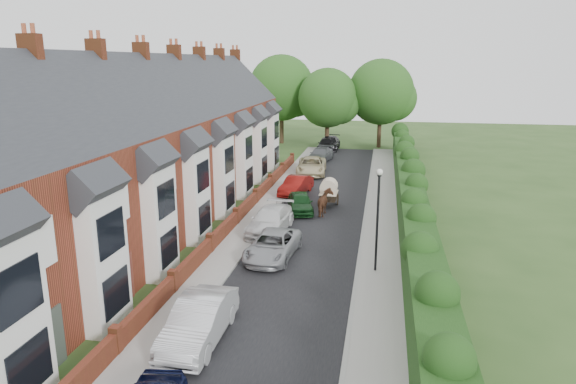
{
  "coord_description": "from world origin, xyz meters",
  "views": [
    {
      "loc": [
        3.49,
        -19.65,
        10.0
      ],
      "look_at": [
        -2.1,
        10.32,
        2.2
      ],
      "focal_mm": 32.0,
      "sensor_mm": 36.0,
      "label": 1
    }
  ],
  "objects_px": {
    "car_silver_b": "(273,245)",
    "lamppost": "(378,207)",
    "car_green": "(300,202)",
    "horse_cart": "(329,191)",
    "car_red": "(296,185)",
    "car_black": "(327,144)",
    "car_white": "(270,221)",
    "horse": "(325,203)",
    "car_silver_a": "(199,321)",
    "car_beige": "(311,166)",
    "car_grey": "(320,155)"
  },
  "relations": [
    {
      "from": "car_silver_b",
      "to": "car_red",
      "type": "height_order",
      "value": "car_red"
    },
    {
      "from": "car_silver_b",
      "to": "horse",
      "type": "distance_m",
      "value": 8.25
    },
    {
      "from": "car_silver_b",
      "to": "car_green",
      "type": "bearing_deg",
      "value": 93.94
    },
    {
      "from": "car_green",
      "to": "car_black",
      "type": "relative_size",
      "value": 0.89
    },
    {
      "from": "car_green",
      "to": "horse_cart",
      "type": "relative_size",
      "value": 1.41
    },
    {
      "from": "car_silver_b",
      "to": "car_beige",
      "type": "xyz_separation_m",
      "value": [
        -0.88,
        20.67,
        0.1
      ]
    },
    {
      "from": "car_green",
      "to": "car_black",
      "type": "xyz_separation_m",
      "value": [
        -1.02,
        25.07,
        0.09
      ]
    },
    {
      "from": "car_silver_b",
      "to": "lamppost",
      "type": "bearing_deg",
      "value": -6.3
    },
    {
      "from": "car_white",
      "to": "horse_cart",
      "type": "distance_m",
      "value": 6.89
    },
    {
      "from": "car_red",
      "to": "car_black",
      "type": "relative_size",
      "value": 0.95
    },
    {
      "from": "car_grey",
      "to": "car_silver_b",
      "type": "bearing_deg",
      "value": -79.77
    },
    {
      "from": "car_green",
      "to": "car_black",
      "type": "bearing_deg",
      "value": 78.52
    },
    {
      "from": "car_beige",
      "to": "lamppost",
      "type": "bearing_deg",
      "value": -78.69
    },
    {
      "from": "car_silver_b",
      "to": "car_beige",
      "type": "height_order",
      "value": "car_beige"
    },
    {
      "from": "lamppost",
      "to": "car_silver_b",
      "type": "bearing_deg",
      "value": 169.35
    },
    {
      "from": "car_green",
      "to": "car_red",
      "type": "distance_m",
      "value": 4.79
    },
    {
      "from": "car_green",
      "to": "car_silver_b",
      "type": "bearing_deg",
      "value": -104.22
    },
    {
      "from": "horse_cart",
      "to": "car_grey",
      "type": "bearing_deg",
      "value": 99.01
    },
    {
      "from": "lamppost",
      "to": "car_silver_a",
      "type": "distance_m",
      "value": 10.12
    },
    {
      "from": "lamppost",
      "to": "car_red",
      "type": "xyz_separation_m",
      "value": [
        -6.34,
        14.2,
        -2.6
      ]
    },
    {
      "from": "car_silver_b",
      "to": "car_green",
      "type": "distance_m",
      "value": 8.53
    },
    {
      "from": "car_grey",
      "to": "horse_cart",
      "type": "relative_size",
      "value": 1.71
    },
    {
      "from": "lamppost",
      "to": "car_grey",
      "type": "relative_size",
      "value": 1.08
    },
    {
      "from": "car_white",
      "to": "horse_cart",
      "type": "bearing_deg",
      "value": 69.21
    },
    {
      "from": "car_red",
      "to": "horse_cart",
      "type": "bearing_deg",
      "value": -35.05
    },
    {
      "from": "car_silver_b",
      "to": "car_red",
      "type": "bearing_deg",
      "value": 98.81
    },
    {
      "from": "car_silver_b",
      "to": "horse_cart",
      "type": "bearing_deg",
      "value": 84.29
    },
    {
      "from": "car_red",
      "to": "horse",
      "type": "xyz_separation_m",
      "value": [
        2.84,
        -5.15,
        0.16
      ]
    },
    {
      "from": "car_silver_b",
      "to": "car_grey",
      "type": "distance_m",
      "value": 26.88
    },
    {
      "from": "car_silver_b",
      "to": "car_white",
      "type": "relative_size",
      "value": 0.94
    },
    {
      "from": "car_white",
      "to": "car_beige",
      "type": "relative_size",
      "value": 0.92
    },
    {
      "from": "car_black",
      "to": "horse_cart",
      "type": "bearing_deg",
      "value": -81.58
    },
    {
      "from": "car_red",
      "to": "car_beige",
      "type": "height_order",
      "value": "car_beige"
    },
    {
      "from": "lamppost",
      "to": "car_black",
      "type": "xyz_separation_m",
      "value": [
        -6.27,
        34.6,
        -2.54
      ]
    },
    {
      "from": "car_silver_a",
      "to": "car_black",
      "type": "xyz_separation_m",
      "value": [
        -0.05,
        42.18,
        -0.04
      ]
    },
    {
      "from": "car_silver_a",
      "to": "horse",
      "type": "xyz_separation_m",
      "value": [
        2.72,
        16.63,
        0.06
      ]
    },
    {
      "from": "lamppost",
      "to": "car_green",
      "type": "xyz_separation_m",
      "value": [
        -5.25,
        9.53,
        -2.62
      ]
    },
    {
      "from": "car_silver_a",
      "to": "car_red",
      "type": "distance_m",
      "value": 21.78
    },
    {
      "from": "car_white",
      "to": "car_green",
      "type": "bearing_deg",
      "value": 80.2
    },
    {
      "from": "car_red",
      "to": "car_black",
      "type": "bearing_deg",
      "value": 100.96
    },
    {
      "from": "car_silver_a",
      "to": "car_silver_b",
      "type": "distance_m",
      "value": 8.63
    },
    {
      "from": "car_red",
      "to": "horse_cart",
      "type": "distance_m",
      "value": 4.13
    },
    {
      "from": "car_red",
      "to": "car_beige",
      "type": "bearing_deg",
      "value": 100.05
    },
    {
      "from": "car_black",
      "to": "horse_cart",
      "type": "relative_size",
      "value": 1.6
    },
    {
      "from": "car_silver_b",
      "to": "horse",
      "type": "xyz_separation_m",
      "value": [
        1.82,
        8.05,
        0.19
      ]
    },
    {
      "from": "car_green",
      "to": "car_grey",
      "type": "bearing_deg",
      "value": 78.95
    },
    {
      "from": "lamppost",
      "to": "car_green",
      "type": "distance_m",
      "value": 11.19
    },
    {
      "from": "car_red",
      "to": "car_silver_b",
      "type": "bearing_deg",
      "value": -74.38
    },
    {
      "from": "car_silver_a",
      "to": "car_white",
      "type": "height_order",
      "value": "car_silver_a"
    },
    {
      "from": "horse",
      "to": "car_white",
      "type": "bearing_deg",
      "value": 55.43
    }
  ]
}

